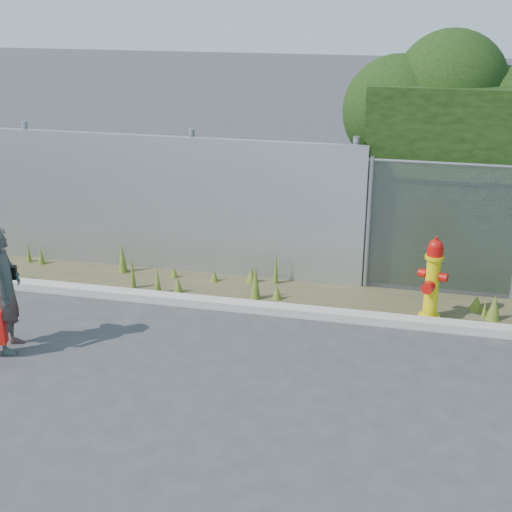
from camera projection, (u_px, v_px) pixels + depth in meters
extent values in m
plane|color=#363638|center=(254.00, 378.00, 8.44)|extent=(80.00, 80.00, 0.00)
cube|color=#ABA49B|center=(283.00, 310.00, 10.06)|extent=(16.00, 0.22, 0.12)
cube|color=#453E27|center=(290.00, 296.00, 10.62)|extent=(16.00, 1.20, 0.01)
cone|color=#4A601C|center=(122.00, 258.00, 11.39)|extent=(0.15, 0.15, 0.51)
cone|color=#4A601C|center=(476.00, 304.00, 10.12)|extent=(0.22, 0.22, 0.23)
cone|color=#4A601C|center=(65.00, 254.00, 11.96)|extent=(0.09, 0.09, 0.23)
cone|color=#4A601C|center=(255.00, 283.00, 10.42)|extent=(0.15, 0.15, 0.54)
cone|color=#4A601C|center=(251.00, 275.00, 11.03)|extent=(0.18, 0.18, 0.27)
cone|color=#4A601C|center=(485.00, 310.00, 9.90)|extent=(0.08, 0.08, 0.26)
cone|color=#4A601C|center=(494.00, 308.00, 9.80)|extent=(0.21, 0.21, 0.38)
cone|color=#4A601C|center=(133.00, 273.00, 10.79)|extent=(0.09, 0.09, 0.52)
cone|color=#4A601C|center=(277.00, 293.00, 10.46)|extent=(0.15, 0.15, 0.24)
cone|color=#4A601C|center=(157.00, 282.00, 10.63)|extent=(0.12, 0.12, 0.42)
cone|color=#4A601C|center=(178.00, 286.00, 10.69)|extent=(0.15, 0.15, 0.25)
cone|color=#4A601C|center=(8.00, 269.00, 11.04)|extent=(0.15, 0.15, 0.47)
cone|color=#4A601C|center=(214.00, 276.00, 11.09)|extent=(0.13, 0.13, 0.20)
cone|color=#4A601C|center=(276.00, 268.00, 10.96)|extent=(0.08, 0.08, 0.55)
cone|color=#4A601C|center=(29.00, 253.00, 11.84)|extent=(0.09, 0.09, 0.35)
cone|color=#4A601C|center=(174.00, 273.00, 11.24)|extent=(0.13, 0.13, 0.19)
cone|color=#4A601C|center=(41.00, 257.00, 11.76)|extent=(0.13, 0.13, 0.27)
cube|color=#A2A4A9|center=(99.00, 201.00, 11.45)|extent=(8.50, 0.08, 2.20)
cylinder|color=gray|center=(32.00, 191.00, 11.80)|extent=(0.10, 0.10, 2.30)
cylinder|color=gray|center=(194.00, 202.00, 11.22)|extent=(0.10, 0.10, 2.30)
cylinder|color=gray|center=(353.00, 212.00, 10.70)|extent=(0.10, 0.10, 2.30)
cylinder|color=gray|center=(368.00, 224.00, 10.58)|extent=(0.07, 0.07, 2.05)
sphere|color=black|center=(398.00, 111.00, 11.00)|extent=(1.73, 1.73, 1.73)
sphere|color=black|center=(451.00, 87.00, 10.75)|extent=(1.71, 1.71, 1.71)
sphere|color=black|center=(503.00, 127.00, 10.80)|extent=(1.82, 1.82, 1.82)
cylinder|color=yellow|center=(429.00, 317.00, 9.91)|extent=(0.30, 0.30, 0.06)
cylinder|color=yellow|center=(431.00, 289.00, 9.76)|extent=(0.19, 0.19, 0.91)
cylinder|color=yellow|center=(435.00, 257.00, 9.59)|extent=(0.26, 0.26, 0.05)
cylinder|color=#B20F0A|center=(435.00, 252.00, 9.56)|extent=(0.22, 0.22, 0.11)
sphere|color=#B20F0A|center=(436.00, 247.00, 9.53)|extent=(0.20, 0.20, 0.20)
cylinder|color=#B20F0A|center=(436.00, 239.00, 9.50)|extent=(0.05, 0.05, 0.05)
cylinder|color=#B20F0A|center=(422.00, 274.00, 9.71)|extent=(0.11, 0.12, 0.12)
cylinder|color=#B20F0A|center=(444.00, 276.00, 9.65)|extent=(0.11, 0.12, 0.12)
cylinder|color=#B20F0A|center=(432.00, 288.00, 9.59)|extent=(0.16, 0.13, 0.16)
imported|color=#106555|center=(5.00, 289.00, 8.83)|extent=(0.55, 0.69, 1.65)
cube|color=black|center=(7.00, 273.00, 8.90)|extent=(0.23, 0.09, 0.17)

